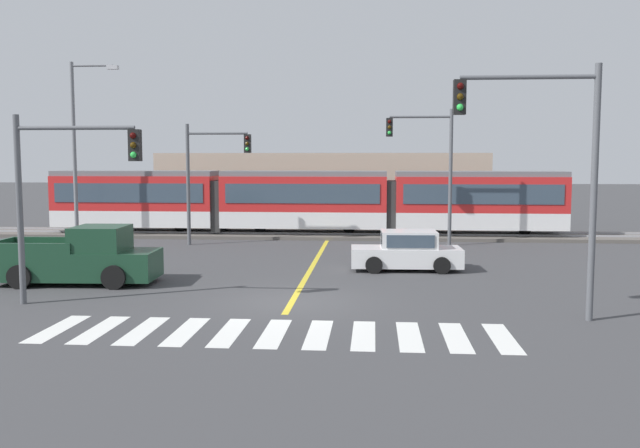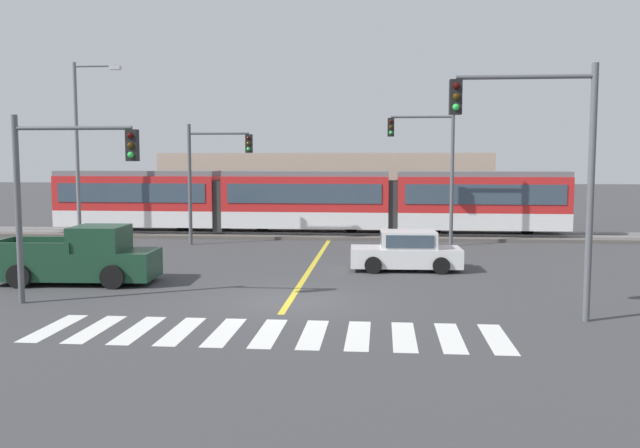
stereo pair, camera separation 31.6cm
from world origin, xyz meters
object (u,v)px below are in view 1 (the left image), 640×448
(pickup_truck, at_px, (82,259))
(traffic_light_far_left, at_px, (209,166))
(traffic_light_near_right, at_px, (549,152))
(traffic_light_near_left, at_px, (62,179))
(street_lamp_west, at_px, (78,140))
(traffic_light_far_right, at_px, (430,157))
(sedan_crossing, at_px, (406,252))
(light_rail_tram, at_px, (304,199))

(pickup_truck, bearing_deg, traffic_light_far_left, 80.12)
(traffic_light_near_right, relative_size, traffic_light_near_left, 1.21)
(traffic_light_near_left, distance_m, street_lamp_west, 16.53)
(traffic_light_near_left, xyz_separation_m, street_lamp_west, (-6.28, 15.22, 1.55))
(traffic_light_near_right, bearing_deg, traffic_light_far_right, 96.59)
(sedan_crossing, distance_m, pickup_truck, 11.84)
(light_rail_tram, bearing_deg, sedan_crossing, -65.43)
(light_rail_tram, bearing_deg, traffic_light_far_left, -135.60)
(pickup_truck, relative_size, street_lamp_west, 0.60)
(light_rail_tram, xyz_separation_m, street_lamp_west, (-11.44, -2.97, 3.20))
(pickup_truck, distance_m, traffic_light_near_left, 4.48)
(traffic_light_far_right, bearing_deg, street_lamp_west, 178.35)
(pickup_truck, bearing_deg, traffic_light_near_left, -73.45)
(traffic_light_far_left, height_order, traffic_light_near_left, traffic_light_far_left)
(traffic_light_near_left, bearing_deg, street_lamp_west, 112.43)
(traffic_light_near_right, bearing_deg, street_lamp_west, 141.00)
(traffic_light_near_right, xyz_separation_m, traffic_light_near_left, (-13.51, 0.81, -0.74))
(pickup_truck, relative_size, traffic_light_far_left, 0.92)
(traffic_light_far_left, xyz_separation_m, traffic_light_near_left, (-0.88, -13.99, -0.21))
(sedan_crossing, bearing_deg, traffic_light_near_left, -145.44)
(sedan_crossing, height_order, traffic_light_near_right, traffic_light_near_right)
(traffic_light_near_left, bearing_deg, traffic_light_far_right, 51.44)
(sedan_crossing, relative_size, traffic_light_near_right, 0.64)
(pickup_truck, bearing_deg, traffic_light_far_right, 41.89)
(light_rail_tram, xyz_separation_m, traffic_light_near_right, (8.34, -18.99, 2.39))
(light_rail_tram, relative_size, sedan_crossing, 6.58)
(light_rail_tram, bearing_deg, traffic_light_far_right, -28.04)
(pickup_truck, bearing_deg, traffic_light_near_right, -15.85)
(traffic_light_near_left, bearing_deg, sedan_crossing, 34.56)
(traffic_light_near_right, bearing_deg, pickup_truck, 164.15)
(light_rail_tram, height_order, traffic_light_near_left, traffic_light_near_left)
(pickup_truck, bearing_deg, light_rail_tram, 67.56)
(sedan_crossing, xyz_separation_m, street_lamp_west, (-16.53, 8.16, 4.54))
(pickup_truck, height_order, street_lamp_west, street_lamp_west)
(street_lamp_west, bearing_deg, traffic_light_far_right, -1.65)
(light_rail_tram, relative_size, street_lamp_west, 3.04)
(pickup_truck, xyz_separation_m, traffic_light_far_left, (1.86, 10.68, 3.07))
(sedan_crossing, relative_size, traffic_light_far_left, 0.71)
(light_rail_tram, bearing_deg, traffic_light_near_left, -105.85)
(pickup_truck, relative_size, traffic_light_far_right, 0.82)
(traffic_light_far_right, relative_size, traffic_light_near_right, 1.00)
(pickup_truck, relative_size, traffic_light_near_right, 0.82)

